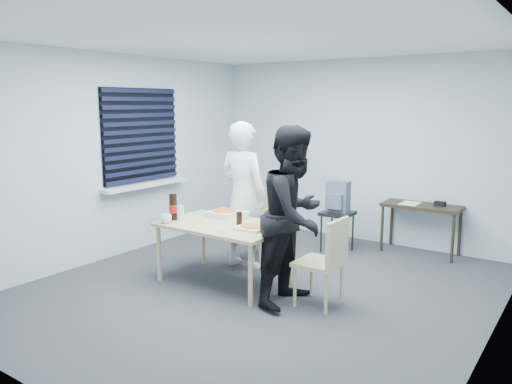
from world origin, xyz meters
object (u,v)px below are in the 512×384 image
Objects in this scene: stool at (337,220)px; soda_bottle at (173,207)px; side_table at (421,210)px; chair_right at (327,257)px; person_black at (294,216)px; chair_far at (260,217)px; person_white at (243,195)px; backpack at (338,197)px; mug_a at (166,219)px; dining_table at (224,229)px; mug_b at (245,215)px.

soda_bottle is (-1.11, -1.96, 0.37)m from stool.
side_table is at bearing 30.60° from stool.
side_table is (0.21, 2.31, 0.07)m from chair_right.
person_black reaches higher than stool.
chair_far is at bearing -142.38° from side_table.
person_white reaches higher than stool.
person_black reaches higher than chair_right.
soda_bottle reaches higher than backpack.
backpack reaches higher than chair_right.
chair_far and chair_right have the same top height.
mug_a is at bearing -141.27° from backpack.
backpack reaches higher than dining_table.
dining_table is 1.85m from backpack.
dining_table is 11.22× the size of mug_a.
backpack is 3.36× the size of mug_a.
person_white is 1.00× the size of person_black.
mug_a is at bearing -116.44° from stool.
chair_right is 1.91m from backpack.
dining_table is at bearing 105.46° from person_white.
soda_bottle is at bearing 95.28° from person_black.
mug_a is (-1.46, -0.31, -0.16)m from person_black.
mug_a is at bearing -168.31° from chair_right.
side_table is at bearing 6.47° from backpack.
mug_a is (-0.38, -0.92, -0.16)m from person_white.
side_table is 8.10× the size of mug_a.
person_white reaches higher than soda_bottle.
stool is (0.74, 0.74, -0.07)m from chair_far.
stool is at bearing 112.68° from chair_right.
chair_far is 0.50× the size of person_white.
soda_bottle reaches higher than stool.
backpack is at bearing 63.42° from mug_a.
person_black reaches higher than mug_a.
mug_a reaches higher than stool.
person_black is (-0.33, -0.07, 0.37)m from chair_right.
dining_table is 3.34× the size of backpack.
stool is 2.39m from mug_a.
side_table is (0.54, 2.38, -0.30)m from person_black.
mug_a is 0.42× the size of soda_bottle.
backpack reaches higher than side_table.
mug_a is 0.20m from soda_bottle.
stool is at bearing 73.92° from dining_table.
chair_right is 0.50m from person_black.
dining_table is 13.81× the size of mug_b.
side_table is 1.11m from backpack.
chair_far is at bearing 111.83° from mug_b.
stool is 1.57m from mug_b.
stool is (0.52, 1.79, -0.17)m from dining_table.
chair_far reaches higher than dining_table.
chair_right is at bearing 158.79° from person_white.
chair_right is at bearing -91.86° from backpack.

